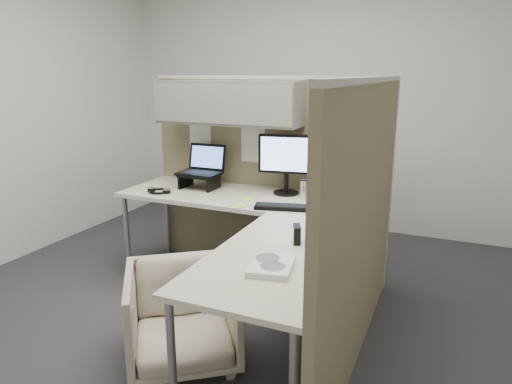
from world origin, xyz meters
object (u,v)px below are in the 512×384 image
at_px(keyboard, 283,207).
at_px(desk, 252,220).
at_px(monitor_left, 287,159).
at_px(office_chair, 182,312).

bearing_deg(keyboard, desk, -141.68).
bearing_deg(desk, monitor_left, 86.92).
xyz_separation_m(desk, office_chair, (-0.14, -0.68, -0.37)).
bearing_deg(monitor_left, desk, -103.00).
relative_size(desk, monitor_left, 4.29).
bearing_deg(keyboard, monitor_left, 92.95).
xyz_separation_m(desk, keyboard, (0.15, 0.20, 0.05)).
distance_m(office_chair, monitor_left, 1.45).
height_order(desk, keyboard, keyboard).
height_order(office_chair, keyboard, keyboard).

